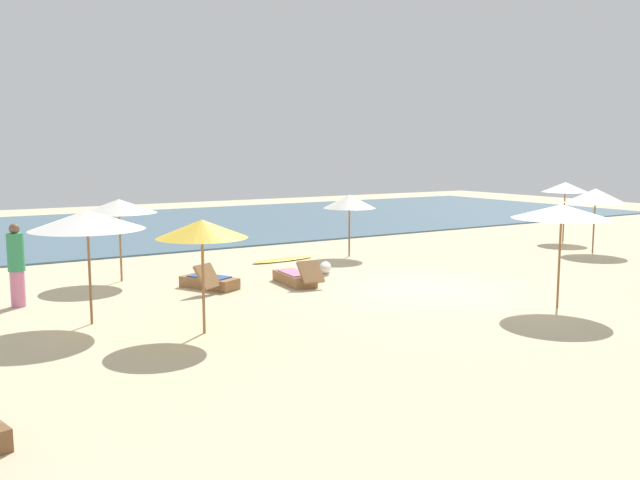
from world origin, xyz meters
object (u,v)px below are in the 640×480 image
Objects in this scene: umbrella_7 at (562,212)px; lounger_0 at (209,282)px; umbrella_3 at (595,196)px; umbrella_4 at (119,206)px; umbrella_5 at (87,220)px; umbrella_8 at (202,229)px; umbrella_0 at (349,202)px; surfboard at (283,260)px; lounger_1 at (296,278)px; umbrella_2 at (565,187)px; dog at (324,267)px; person_1 at (16,265)px.

umbrella_7 reaches higher than lounger_0.
umbrella_3 is 13.57m from lounger_0.
umbrella_3 is 1.00× the size of umbrella_4.
umbrella_5 is at bearing 155.96° from umbrella_7.
umbrella_4 is 1.00× the size of umbrella_8.
umbrella_4 reaches higher than umbrella_0.
lounger_0 reaches higher than surfboard.
lounger_1 is at bearing -17.87° from lounger_0.
umbrella_2 is 11.61m from dog.
umbrella_4 is 1.24× the size of lounger_0.
dog is (6.86, 2.15, -1.90)m from umbrella_5.
surfboard is (-11.29, 1.62, -2.01)m from umbrella_2.
lounger_1 is at bearing -171.89° from umbrella_2.
umbrella_7 is 1.23× the size of person_1.
surfboard is (0.13, 2.58, -0.16)m from dog.
umbrella_4 is at bearing 126.07° from lounger_0.
umbrella_2 reaches higher than surfboard.
umbrella_7 is at bearing -48.38° from umbrella_4.
umbrella_2 is 1.04× the size of umbrella_3.
umbrella_5 is 2.85m from person_1.
lounger_0 is 2.34× the size of dog.
umbrella_3 reaches higher than lounger_1.
surfboard is (6.99, 4.74, -2.05)m from umbrella_5.
umbrella_8 is at bearing -140.77° from umbrella_0.
umbrella_3 is 10.72m from surfboard.
lounger_0 is at bearing 65.76° from umbrella_8.
umbrella_3 is at bearing -5.40° from lounger_0.
umbrella_4 is 3.43m from person_1.
lounger_1 is (-3.81, -3.11, -1.62)m from umbrella_0.
umbrella_4 is at bearing 176.49° from umbrella_2.
umbrella_5 is at bearing -145.88° from surfboard.
umbrella_2 reaches higher than lounger_1.
umbrella_8 is at bearing -91.39° from umbrella_4.
umbrella_0 is 1.16× the size of lounger_1.
lounger_0 reaches higher than lounger_1.
umbrella_0 is 2.69× the size of dog.
umbrella_2 is 11.58m from surfboard.
umbrella_3 is 16.76m from umbrella_5.
umbrella_5 is at bearing -166.73° from lounger_1.
umbrella_2 is at bearing 37.63° from umbrella_7.
umbrella_4 is 4.50m from umbrella_5.
umbrella_5 reaches higher than umbrella_2.
umbrella_3 is 15.33m from umbrella_8.
umbrella_4 reaches higher than lounger_0.
umbrella_8 is (-7.64, -6.24, 0.20)m from umbrella_0.
umbrella_0 is 9.87m from umbrella_8.
umbrella_2 is 18.54m from umbrella_5.
umbrella_5 reaches higher than umbrella_4.
lounger_1 is 0.94× the size of person_1.
umbrella_2 is 2.86m from umbrella_3.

